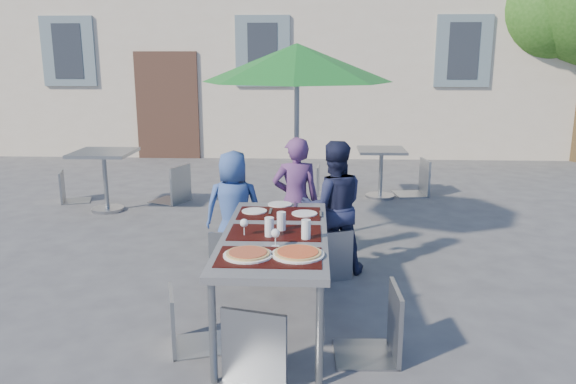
{
  "coord_description": "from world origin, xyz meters",
  "views": [
    {
      "loc": [
        1.06,
        -4.15,
        2.05
      ],
      "look_at": [
        0.82,
        0.86,
        0.86
      ],
      "focal_mm": 35.0,
      "sensor_mm": 36.0,
      "label": 1
    }
  ],
  "objects_px": {
    "pizza_near_left": "(248,254)",
    "chair_0": "(229,225)",
    "chair_2": "(329,224)",
    "bg_chair_r_0": "(174,161)",
    "dining_table": "(275,240)",
    "bg_chair_l_0": "(67,168)",
    "chair_1": "(267,218)",
    "chair_4": "(382,280)",
    "child_0": "(234,209)",
    "cafe_table_1": "(381,165)",
    "chair_3": "(184,285)",
    "child_1": "(296,200)",
    "bg_chair_r_1": "(419,155)",
    "child_2": "(333,207)",
    "bg_chair_l_1": "(324,163)",
    "patio_umbrella": "(297,65)",
    "pizza_near_right": "(298,253)",
    "chair_5": "(247,309)",
    "cafe_table_0": "(105,168)"
  },
  "relations": [
    {
      "from": "pizza_near_left",
      "to": "chair_0",
      "type": "xyz_separation_m",
      "value": [
        -0.37,
        1.57,
        -0.28
      ]
    },
    {
      "from": "chair_2",
      "to": "bg_chair_r_0",
      "type": "xyz_separation_m",
      "value": [
        -2.17,
        2.82,
        0.07
      ]
    },
    {
      "from": "dining_table",
      "to": "bg_chair_l_0",
      "type": "bearing_deg",
      "value": 131.34
    },
    {
      "from": "chair_1",
      "to": "chair_4",
      "type": "xyz_separation_m",
      "value": [
        0.92,
        -1.52,
        0.01
      ]
    },
    {
      "from": "chair_0",
      "to": "chair_4",
      "type": "height_order",
      "value": "chair_4"
    },
    {
      "from": "child_0",
      "to": "cafe_table_1",
      "type": "bearing_deg",
      "value": -125.61
    },
    {
      "from": "chair_1",
      "to": "chair_3",
      "type": "distance_m",
      "value": 1.55
    },
    {
      "from": "bg_chair_r_0",
      "to": "bg_chair_l_0",
      "type": "bearing_deg",
      "value": -178.73
    },
    {
      "from": "chair_1",
      "to": "bg_chair_l_0",
      "type": "bearing_deg",
      "value": 139.32
    },
    {
      "from": "child_1",
      "to": "bg_chair_r_1",
      "type": "bearing_deg",
      "value": -128.94
    },
    {
      "from": "child_2",
      "to": "bg_chair_l_1",
      "type": "distance_m",
      "value": 3.23
    },
    {
      "from": "patio_umbrella",
      "to": "dining_table",
      "type": "bearing_deg",
      "value": -92.92
    },
    {
      "from": "pizza_near_left",
      "to": "chair_1",
      "type": "relative_size",
      "value": 0.35
    },
    {
      "from": "chair_2",
      "to": "bg_chair_l_0",
      "type": "relative_size",
      "value": 1.07
    },
    {
      "from": "chair_1",
      "to": "chair_2",
      "type": "relative_size",
      "value": 1.03
    },
    {
      "from": "dining_table",
      "to": "patio_umbrella",
      "type": "height_order",
      "value": "patio_umbrella"
    },
    {
      "from": "pizza_near_left",
      "to": "chair_4",
      "type": "xyz_separation_m",
      "value": [
        0.92,
        0.06,
        -0.2
      ]
    },
    {
      "from": "pizza_near_right",
      "to": "bg_chair_r_0",
      "type": "relative_size",
      "value": 0.34
    },
    {
      "from": "child_0",
      "to": "child_2",
      "type": "bearing_deg",
      "value": 168.35
    },
    {
      "from": "child_0",
      "to": "chair_4",
      "type": "relative_size",
      "value": 1.21
    },
    {
      "from": "dining_table",
      "to": "chair_4",
      "type": "bearing_deg",
      "value": -31.62
    },
    {
      "from": "chair_4",
      "to": "bg_chair_r_0",
      "type": "distance_m",
      "value": 4.93
    },
    {
      "from": "chair_0",
      "to": "chair_2",
      "type": "height_order",
      "value": "chair_2"
    },
    {
      "from": "dining_table",
      "to": "chair_5",
      "type": "height_order",
      "value": "chair_5"
    },
    {
      "from": "chair_3",
      "to": "bg_chair_r_0",
      "type": "bearing_deg",
      "value": 104.78
    },
    {
      "from": "chair_4",
      "to": "bg_chair_r_1",
      "type": "relative_size",
      "value": 0.93
    },
    {
      "from": "child_0",
      "to": "bg_chair_r_0",
      "type": "xyz_separation_m",
      "value": [
        -1.23,
        2.5,
        0.03
      ]
    },
    {
      "from": "child_2",
      "to": "cafe_table_0",
      "type": "height_order",
      "value": "child_2"
    },
    {
      "from": "child_1",
      "to": "bg_chair_r_0",
      "type": "height_order",
      "value": "child_1"
    },
    {
      "from": "child_2",
      "to": "bg_chair_l_0",
      "type": "height_order",
      "value": "child_2"
    },
    {
      "from": "pizza_near_left",
      "to": "child_2",
      "type": "height_order",
      "value": "child_2"
    },
    {
      "from": "dining_table",
      "to": "bg_chair_r_0",
      "type": "height_order",
      "value": "bg_chair_r_0"
    },
    {
      "from": "chair_5",
      "to": "bg_chair_l_0",
      "type": "xyz_separation_m",
      "value": [
        -3.19,
        4.74,
        -0.07
      ]
    },
    {
      "from": "pizza_near_right",
      "to": "cafe_table_0",
      "type": "distance_m",
      "value": 4.68
    },
    {
      "from": "chair_1",
      "to": "bg_chair_r_1",
      "type": "xyz_separation_m",
      "value": [
        2.05,
        3.38,
        0.05
      ]
    },
    {
      "from": "chair_4",
      "to": "bg_chair_r_0",
      "type": "bearing_deg",
      "value": 120.49
    },
    {
      "from": "chair_3",
      "to": "chair_1",
      "type": "bearing_deg",
      "value": 72.31
    },
    {
      "from": "dining_table",
      "to": "chair_2",
      "type": "bearing_deg",
      "value": 65.42
    },
    {
      "from": "bg_chair_l_0",
      "to": "chair_2",
      "type": "bearing_deg",
      "value": -36.73
    },
    {
      "from": "bg_chair_l_1",
      "to": "cafe_table_0",
      "type": "bearing_deg",
      "value": -159.84
    },
    {
      "from": "chair_2",
      "to": "bg_chair_r_1",
      "type": "xyz_separation_m",
      "value": [
        1.46,
        3.47,
        0.07
      ]
    },
    {
      "from": "pizza_near_left",
      "to": "chair_1",
      "type": "height_order",
      "value": "chair_1"
    },
    {
      "from": "child_2",
      "to": "bg_chair_r_1",
      "type": "xyz_separation_m",
      "value": [
        1.41,
        3.28,
        -0.04
      ]
    },
    {
      "from": "pizza_near_right",
      "to": "child_0",
      "type": "xyz_separation_m",
      "value": [
        -0.69,
        1.79,
        -0.18
      ]
    },
    {
      "from": "chair_1",
      "to": "chair_3",
      "type": "height_order",
      "value": "chair_1"
    },
    {
      "from": "chair_2",
      "to": "bg_chair_r_1",
      "type": "relative_size",
      "value": 0.89
    },
    {
      "from": "chair_0",
      "to": "dining_table",
      "type": "bearing_deg",
      "value": -63.5
    },
    {
      "from": "pizza_near_right",
      "to": "cafe_table_0",
      "type": "relative_size",
      "value": 0.43
    },
    {
      "from": "chair_4",
      "to": "patio_umbrella",
      "type": "relative_size",
      "value": 0.44
    },
    {
      "from": "dining_table",
      "to": "bg_chair_l_1",
      "type": "xyz_separation_m",
      "value": [
        0.45,
        4.38,
        -0.21
      ]
    }
  ]
}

